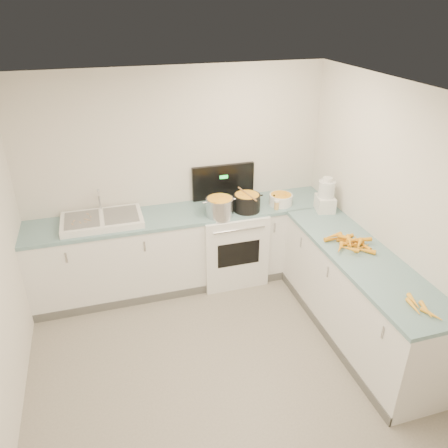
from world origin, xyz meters
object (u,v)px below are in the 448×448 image
object	(u,v)px
black_pot	(247,203)
extract_bottle	(274,202)
steel_pot	(220,208)
stove	(230,242)
spice_jar	(277,206)
mixing_bowl	(281,200)
food_processor	(326,197)
sink	(102,220)

from	to	relation	value
black_pot	extract_bottle	size ratio (longest dim) A/B	2.53
steel_pot	black_pot	distance (m)	0.33
stove	steel_pot	distance (m)	0.61
steel_pot	spice_jar	bearing A→B (deg)	-3.24
black_pot	spice_jar	distance (m)	0.35
stove	mixing_bowl	size ratio (longest dim) A/B	4.98
steel_pot	food_processor	xyz separation A→B (m)	(1.19, -0.22, 0.08)
extract_bottle	stove	bearing A→B (deg)	166.90
black_pot	sink	bearing A→B (deg)	174.74
mixing_bowl	food_processor	xyz separation A→B (m)	(0.42, -0.29, 0.11)
stove	extract_bottle	bearing A→B (deg)	-13.10
black_pot	spice_jar	size ratio (longest dim) A/B	3.23
stove	sink	world-z (taller)	stove
black_pot	mixing_bowl	bearing A→B (deg)	5.21
spice_jar	food_processor	world-z (taller)	food_processor
food_processor	mixing_bowl	bearing A→B (deg)	144.97
stove	sink	xyz separation A→B (m)	(-1.45, 0.02, 0.50)
sink	spice_jar	bearing A→B (deg)	-6.38
stove	mixing_bowl	bearing A→B (deg)	-8.82
extract_bottle	food_processor	xyz separation A→B (m)	(0.52, -0.27, 0.11)
black_pot	mixing_bowl	size ratio (longest dim) A/B	1.11
stove	mixing_bowl	distance (m)	0.80
sink	extract_bottle	xyz separation A→B (m)	(1.95, -0.13, 0.02)
stove	steel_pot	size ratio (longest dim) A/B	4.38
steel_pot	extract_bottle	bearing A→B (deg)	4.16
sink	spice_jar	distance (m)	1.96
steel_pot	spice_jar	xyz separation A→B (m)	(0.67, -0.04, -0.05)
mixing_bowl	extract_bottle	bearing A→B (deg)	-166.88
food_processor	steel_pot	bearing A→B (deg)	169.43
sink	food_processor	bearing A→B (deg)	-9.25
mixing_bowl	food_processor	bearing A→B (deg)	-35.03
spice_jar	mixing_bowl	bearing A→B (deg)	48.00
sink	steel_pot	bearing A→B (deg)	-8.01
steel_pot	black_pot	size ratio (longest dim) A/B	1.02
extract_bottle	food_processor	distance (m)	0.59
sink	mixing_bowl	bearing A→B (deg)	-3.02
stove	mixing_bowl	world-z (taller)	stove
stove	spice_jar	xyz separation A→B (m)	(0.50, -0.20, 0.51)
sink	steel_pot	xyz separation A→B (m)	(1.28, -0.18, 0.06)
black_pot	mixing_bowl	world-z (taller)	black_pot
steel_pot	mixing_bowl	world-z (taller)	steel_pot
stove	mixing_bowl	xyz separation A→B (m)	(0.59, -0.09, 0.53)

